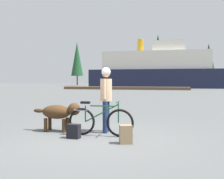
% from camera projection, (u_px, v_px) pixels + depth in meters
% --- Properties ---
extents(ground_plane, '(160.00, 160.00, 0.00)m').
position_uv_depth(ground_plane, '(96.00, 138.00, 6.14)').
color(ground_plane, '#595B5B').
extents(bicycle, '(1.72, 0.44, 0.91)m').
position_uv_depth(bicycle, '(100.00, 121.00, 6.36)').
color(bicycle, black).
rests_on(bicycle, ground_plane).
extents(person_cyclist, '(0.32, 0.53, 1.79)m').
position_uv_depth(person_cyclist, '(106.00, 93.00, 6.79)').
color(person_cyclist, navy).
rests_on(person_cyclist, ground_plane).
extents(dog, '(1.40, 0.46, 0.81)m').
position_uv_depth(dog, '(59.00, 112.00, 6.92)').
color(dog, '#472D19').
rests_on(dog, ground_plane).
extents(backpack, '(0.33, 0.28, 0.42)m').
position_uv_depth(backpack, '(126.00, 134.00, 5.61)').
color(backpack, '#8C7251').
rests_on(backpack, ground_plane).
extents(handbag_pannier, '(0.34, 0.22, 0.35)m').
position_uv_depth(handbag_pannier, '(74.00, 131.00, 6.11)').
color(handbag_pannier, black).
rests_on(handbag_pannier, ground_plane).
extents(dock_pier, '(18.36, 2.08, 0.40)m').
position_uv_depth(dock_pier, '(125.00, 88.00, 36.35)').
color(dock_pier, brown).
rests_on(dock_pier, ground_plane).
extents(ferry_boat, '(23.02, 7.77, 8.81)m').
position_uv_depth(ferry_boat, '(156.00, 70.00, 44.97)').
color(ferry_boat, '#191E38').
rests_on(ferry_boat, ground_plane).
extents(pine_tree_far_left, '(3.06, 3.06, 10.98)m').
position_uv_depth(pine_tree_far_left, '(77.00, 59.00, 62.90)').
color(pine_tree_far_left, '#4C331E').
rests_on(pine_tree_far_left, ground_plane).
extents(pine_tree_center, '(3.71, 3.71, 11.71)m').
position_uv_depth(pine_tree_center, '(158.00, 55.00, 56.51)').
color(pine_tree_center, '#4C331E').
rests_on(pine_tree_center, ground_plane).
extents(pine_tree_mid_back, '(3.00, 3.00, 9.98)m').
position_uv_depth(pine_tree_mid_back, '(209.00, 58.00, 58.78)').
color(pine_tree_mid_back, '#4C331E').
rests_on(pine_tree_mid_back, ground_plane).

